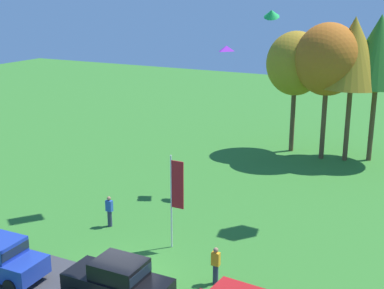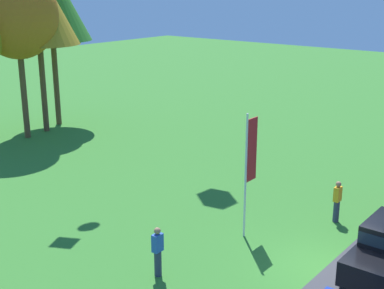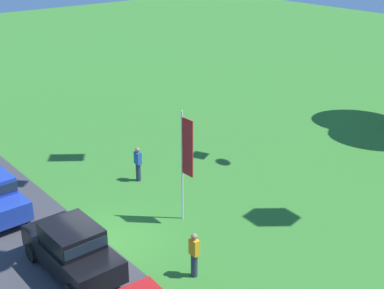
% 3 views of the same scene
% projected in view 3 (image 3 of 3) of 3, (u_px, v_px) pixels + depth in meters
% --- Properties ---
extents(ground_plane, '(120.00, 120.00, 0.00)m').
position_uv_depth(ground_plane, '(104.00, 245.00, 20.51)').
color(ground_plane, '#337528').
extents(pavement_strip, '(36.00, 4.40, 0.06)m').
position_uv_depth(pavement_strip, '(54.00, 265.00, 19.29)').
color(pavement_strip, '#38383D').
rests_on(pavement_strip, ground).
extents(car_sedan_mid_row, '(4.41, 1.97, 1.84)m').
position_uv_depth(car_sedan_mid_row, '(72.00, 247.00, 18.52)').
color(car_sedan_mid_row, black).
rests_on(car_sedan_mid_row, ground).
extents(person_beside_suv, '(0.36, 0.24, 1.71)m').
position_uv_depth(person_beside_suv, '(194.00, 255.00, 18.39)').
color(person_beside_suv, '#2D334C').
rests_on(person_beside_suv, ground).
extents(person_watching_sky, '(0.36, 0.24, 1.71)m').
position_uv_depth(person_watching_sky, '(138.00, 164.00, 25.38)').
color(person_watching_sky, '#2D334C').
rests_on(person_watching_sky, ground).
extents(flag_banner, '(0.71, 0.08, 4.75)m').
position_uv_depth(flag_banner, '(186.00, 154.00, 21.09)').
color(flag_banner, silver).
rests_on(flag_banner, ground).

